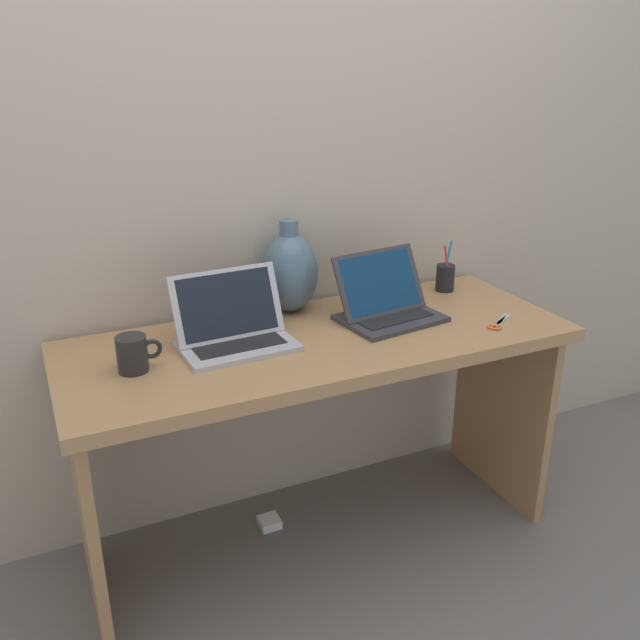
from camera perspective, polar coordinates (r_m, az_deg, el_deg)
ground_plane at (r=2.40m, az=0.00°, el=-17.90°), size 6.00×6.00×0.00m
back_wall at (r=2.17m, az=-3.75°, el=13.01°), size 4.40×0.04×2.40m
desk at (r=2.07m, az=0.00°, el=-5.35°), size 1.52×0.58×0.74m
laptop_left at (r=1.94m, az=-7.37°, el=-0.53°), size 0.33×0.23×0.21m
laptop_right at (r=2.13m, az=5.55°, el=1.56°), size 0.33×0.26×0.20m
green_vase at (r=2.16m, az=-2.58°, el=4.10°), size 0.18×0.18×0.30m
coffee_mug at (r=1.84m, az=-15.49°, el=-2.76°), size 0.12×0.08×0.10m
pen_cup at (r=2.41m, az=10.52°, el=3.58°), size 0.06×0.06×0.18m
scissors at (r=2.15m, az=14.73°, el=-0.36°), size 0.13×0.10×0.01m
power_brick at (r=2.44m, az=-4.29°, el=-16.64°), size 0.07×0.07×0.03m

